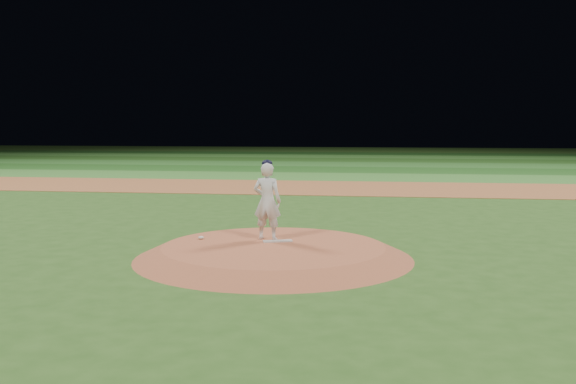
{
  "coord_description": "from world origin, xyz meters",
  "views": [
    {
      "loc": [
        2.06,
        -12.33,
        2.65
      ],
      "look_at": [
        0.0,
        2.0,
        1.1
      ],
      "focal_mm": 40.0,
      "sensor_mm": 36.0,
      "label": 1
    }
  ],
  "objects_px": {
    "pitchers_mound": "(274,251)",
    "pitcher_on_mound": "(267,200)",
    "rosin_bag": "(201,238)",
    "pitching_rubber": "(278,241)"
  },
  "relations": [
    {
      "from": "pitchers_mound",
      "to": "pitcher_on_mound",
      "type": "bearing_deg",
      "value": 111.07
    },
    {
      "from": "rosin_bag",
      "to": "pitcher_on_mound",
      "type": "distance_m",
      "value": 1.59
    },
    {
      "from": "pitchers_mound",
      "to": "pitcher_on_mound",
      "type": "relative_size",
      "value": 3.31
    },
    {
      "from": "rosin_bag",
      "to": "pitcher_on_mound",
      "type": "bearing_deg",
      "value": 6.23
    },
    {
      "from": "pitchers_mound",
      "to": "pitching_rubber",
      "type": "relative_size",
      "value": 9.24
    },
    {
      "from": "pitchers_mound",
      "to": "pitching_rubber",
      "type": "height_order",
      "value": "pitching_rubber"
    },
    {
      "from": "pitching_rubber",
      "to": "rosin_bag",
      "type": "distance_m",
      "value": 1.63
    },
    {
      "from": "pitching_rubber",
      "to": "rosin_bag",
      "type": "height_order",
      "value": "rosin_bag"
    },
    {
      "from": "pitchers_mound",
      "to": "rosin_bag",
      "type": "distance_m",
      "value": 1.68
    },
    {
      "from": "pitchers_mound",
      "to": "pitching_rubber",
      "type": "distance_m",
      "value": 0.41
    }
  ]
}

